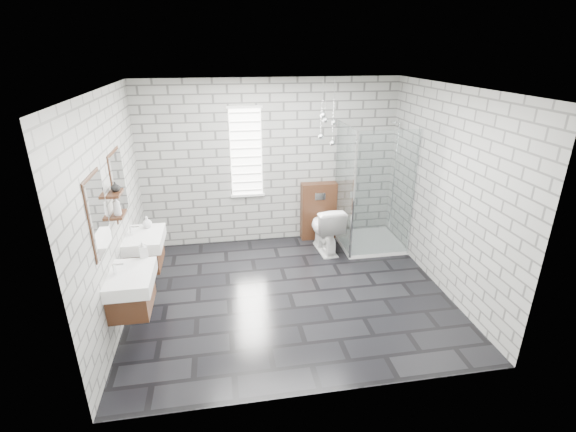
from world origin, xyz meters
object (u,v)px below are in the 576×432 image
object	(u,v)px
vanity_left	(128,281)
toilet	(325,228)
vanity_right	(142,241)
cistern_panel	(318,211)
shower_enclosure	(367,219)

from	to	relation	value
vanity_left	toilet	xyz separation A→B (m)	(2.71, 1.81, -0.36)
vanity_right	toilet	bearing A→B (deg)	16.24
cistern_panel	toilet	world-z (taller)	cistern_panel
shower_enclosure	toilet	xyz separation A→B (m)	(-0.70, 0.01, -0.11)
cistern_panel	toilet	distance (m)	0.52
toilet	vanity_left	bearing A→B (deg)	29.12
vanity_right	toilet	xyz separation A→B (m)	(2.71, 0.79, -0.36)
vanity_left	cistern_panel	xyz separation A→B (m)	(2.71, 2.31, -0.26)
vanity_left	shower_enclosure	size ratio (longest dim) A/B	0.77
cistern_panel	toilet	size ratio (longest dim) A/B	1.27
toilet	vanity_right	bearing A→B (deg)	11.64
vanity_right	shower_enclosure	world-z (taller)	shower_enclosure
vanity_right	toilet	distance (m)	2.84
cistern_panel	shower_enclosure	bearing A→B (deg)	-36.41
shower_enclosure	toilet	bearing A→B (deg)	179.17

